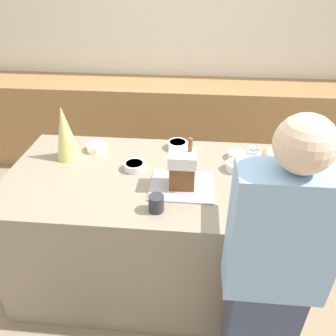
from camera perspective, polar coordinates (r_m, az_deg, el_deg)
name	(u,v)px	position (r m, az deg, el deg)	size (l,w,h in m)	color
ground_plane	(156,274)	(2.66, -2.07, -17.91)	(12.00, 12.00, 0.00)	gray
wall_back	(177,42)	(3.79, 1.51, 21.15)	(8.00, 0.05, 2.60)	white
back_cabinet_block	(174,124)	(3.74, 0.98, 7.59)	(6.00, 0.60, 0.94)	#9E7547
kitchen_island	(155,230)	(2.32, -2.30, -10.70)	(1.85, 0.97, 0.91)	gray
baking_tray	(182,186)	(1.94, 2.44, -3.06)	(0.37, 0.33, 0.01)	#9E9EA8
gingerbread_house	(182,168)	(1.87, 2.54, -0.06)	(0.16, 0.14, 0.30)	brown
decorative_tree	(65,133)	(2.24, -17.46, 5.84)	(0.16, 0.16, 0.36)	#DBD675
candy_bowl_far_right	(97,147)	(2.35, -12.34, 3.61)	(0.13, 0.13, 0.05)	white
candy_bowl_far_left	(134,166)	(2.09, -5.88, 0.39)	(0.13, 0.13, 0.05)	white
candy_bowl_beside_tree	(237,155)	(2.25, 11.95, 2.24)	(0.12, 0.12, 0.04)	white
candy_bowl_center_rear	(178,145)	(2.32, 1.67, 4.09)	(0.14, 0.14, 0.05)	white
candy_bowl_near_tray_left	(262,178)	(2.06, 15.98, -1.63)	(0.14, 0.14, 0.04)	silver
candy_bowl_behind_tray	(254,152)	(2.31, 14.71, 2.69)	(0.10, 0.10, 0.04)	silver
candy_bowl_front_corner	(236,166)	(2.12, 11.69, 0.36)	(0.12, 0.12, 0.05)	white
mug	(156,203)	(1.74, -2.05, -6.17)	(0.08, 0.08, 0.09)	#2D2D33
person	(271,277)	(1.62, 17.44, -17.65)	(0.43, 0.53, 1.63)	#424C6B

